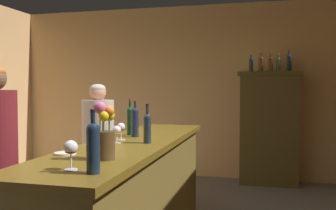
# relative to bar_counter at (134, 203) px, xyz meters

# --- Properties ---
(wall_back) EXTENTS (5.62, 0.12, 2.90)m
(wall_back) POSITION_rel_bar_counter_xyz_m (-0.47, 3.37, 0.91)
(wall_back) COLOR tan
(wall_back) RESTS_ON ground
(bar_counter) EXTENTS (0.66, 2.87, 1.06)m
(bar_counter) POSITION_rel_bar_counter_xyz_m (0.00, 0.00, 0.00)
(bar_counter) COLOR brown
(bar_counter) RESTS_ON ground
(display_cabinet) EXTENTS (0.95, 0.44, 1.75)m
(display_cabinet) POSITION_rel_bar_counter_xyz_m (1.15, 3.06, 0.38)
(display_cabinet) COLOR #4E3F1C
(display_cabinet) RESTS_ON ground
(wine_bottle_pinot) EXTENTS (0.06, 0.06, 0.33)m
(wine_bottle_pinot) POSITION_rel_bar_counter_xyz_m (-0.07, 0.24, 0.67)
(wine_bottle_pinot) COLOR #1C243D
(wine_bottle_pinot) RESTS_ON bar_counter
(wine_bottle_merlot) EXTENTS (0.06, 0.06, 0.31)m
(wine_bottle_merlot) POSITION_rel_bar_counter_xyz_m (0.15, -0.10, 0.66)
(wine_bottle_merlot) COLOR #212E3A
(wine_bottle_merlot) RESTS_ON bar_counter
(wine_bottle_malbec) EXTENTS (0.07, 0.07, 0.33)m
(wine_bottle_malbec) POSITION_rel_bar_counter_xyz_m (0.20, -1.18, 0.67)
(wine_bottle_malbec) COLOR #18293E
(wine_bottle_malbec) RESTS_ON bar_counter
(wine_bottle_chardonnay) EXTENTS (0.06, 0.06, 0.34)m
(wine_bottle_chardonnay) POSITION_rel_bar_counter_xyz_m (-0.16, 0.36, 0.67)
(wine_bottle_chardonnay) COLOR #123B1D
(wine_bottle_chardonnay) RESTS_ON bar_counter
(wine_glass_front) EXTENTS (0.08, 0.08, 0.16)m
(wine_glass_front) POSITION_rel_bar_counter_xyz_m (0.05, -1.13, 0.64)
(wine_glass_front) COLOR white
(wine_glass_front) RESTS_ON bar_counter
(wine_glass_mid) EXTENTS (0.07, 0.07, 0.14)m
(wine_glass_mid) POSITION_rel_bar_counter_xyz_m (-0.09, -0.15, 0.63)
(wine_glass_mid) COLOR white
(wine_glass_mid) RESTS_ON bar_counter
(wine_glass_rear) EXTENTS (0.07, 0.07, 0.15)m
(wine_glass_rear) POSITION_rel_bar_counter_xyz_m (-0.12, 0.02, 0.63)
(wine_glass_rear) COLOR white
(wine_glass_rear) RESTS_ON bar_counter
(flower_arrangement) EXTENTS (0.13, 0.13, 0.36)m
(flower_arrangement) POSITION_rel_bar_counter_xyz_m (0.10, -0.81, 0.68)
(flower_arrangement) COLOR #513A20
(flower_arrangement) RESTS_ON bar_counter
(cheese_plate) EXTENTS (0.15, 0.15, 0.01)m
(cheese_plate) POSITION_rel_bar_counter_xyz_m (-0.23, -0.71, 0.53)
(cheese_plate) COLOR white
(cheese_plate) RESTS_ON bar_counter
(display_bottle_left) EXTENTS (0.06, 0.06, 0.30)m
(display_bottle_left) POSITION_rel_bar_counter_xyz_m (0.87, 3.06, 1.35)
(display_bottle_left) COLOR #1A2435
(display_bottle_left) RESTS_ON display_cabinet
(display_bottle_midleft) EXTENTS (0.08, 0.08, 0.29)m
(display_bottle_midleft) POSITION_rel_bar_counter_xyz_m (1.02, 3.06, 1.35)
(display_bottle_midleft) COLOR #482B19
(display_bottle_midleft) RESTS_ON display_cabinet
(display_bottle_center) EXTENTS (0.07, 0.07, 0.31)m
(display_bottle_center) POSITION_rel_bar_counter_xyz_m (1.17, 3.06, 1.35)
(display_bottle_center) COLOR #492B15
(display_bottle_center) RESTS_ON display_cabinet
(display_bottle_midright) EXTENTS (0.07, 0.07, 0.28)m
(display_bottle_midright) POSITION_rel_bar_counter_xyz_m (1.28, 3.06, 1.34)
(display_bottle_midright) COLOR #2F4634
(display_bottle_midright) RESTS_ON display_cabinet
(display_bottle_right) EXTENTS (0.07, 0.07, 0.34)m
(display_bottle_right) POSITION_rel_bar_counter_xyz_m (1.44, 3.06, 1.37)
(display_bottle_right) COLOR #1A2A33
(display_bottle_right) RESTS_ON display_cabinet
(patron_near_entrance) EXTENTS (0.38, 0.38, 1.55)m
(patron_near_entrance) POSITION_rel_bar_counter_xyz_m (-0.83, 1.11, 0.31)
(patron_near_entrance) COLOR maroon
(patron_near_entrance) RESTS_ON ground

